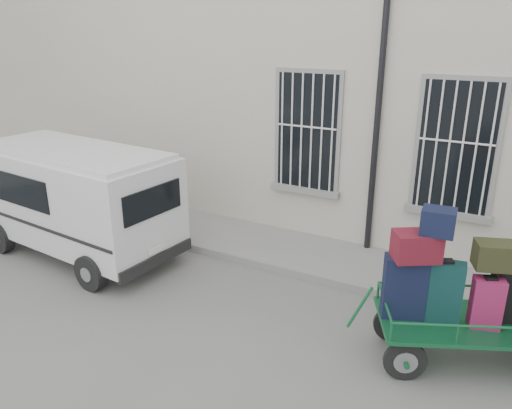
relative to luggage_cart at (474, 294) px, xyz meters
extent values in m
plane|color=slate|center=(-3.06, -0.35, -1.00)|extent=(80.00, 80.00, 0.00)
cube|color=beige|center=(-3.06, 5.15, 2.00)|extent=(24.00, 5.00, 6.00)
cylinder|color=black|center=(-2.11, 2.57, 1.80)|extent=(0.11, 0.11, 5.60)
cube|color=black|center=(-3.46, 2.63, 1.25)|extent=(1.20, 0.08, 2.20)
cube|color=gray|center=(-3.46, 2.61, 0.09)|extent=(1.45, 0.22, 0.12)
cube|color=black|center=(-0.76, 2.63, 1.25)|extent=(1.20, 0.08, 2.20)
cube|color=gray|center=(-0.76, 2.61, 0.09)|extent=(1.45, 0.22, 0.12)
cube|color=gray|center=(-3.06, 1.85, -0.92)|extent=(24.00, 1.70, 0.15)
cylinder|color=black|center=(-0.61, -0.75, -0.73)|extent=(0.52, 0.29, 0.54)
cylinder|color=gray|center=(-0.61, -0.75, -0.73)|extent=(0.31, 0.21, 0.30)
cylinder|color=black|center=(-0.95, 0.00, -0.73)|extent=(0.52, 0.29, 0.54)
cylinder|color=gray|center=(-0.95, 0.00, -0.73)|extent=(0.31, 0.21, 0.30)
cube|color=#155D31|center=(0.05, 0.01, -0.40)|extent=(2.61, 1.98, 0.05)
cylinder|color=#155D31|center=(-1.27, -0.60, -0.24)|extent=(0.30, 0.17, 0.61)
cube|color=black|center=(-0.80, -0.31, 0.04)|extent=(0.59, 0.45, 0.84)
cube|color=black|center=(-0.80, -0.31, 0.48)|extent=(0.25, 0.21, 0.03)
cube|color=#0E3234|center=(-0.38, -0.19, 0.03)|extent=(0.55, 0.30, 0.82)
cube|color=black|center=(-0.38, -0.19, 0.46)|extent=(0.24, 0.19, 0.03)
cube|color=#8C194A|center=(0.15, -0.06, -0.05)|extent=(0.41, 0.32, 0.66)
cube|color=black|center=(0.15, -0.06, 0.30)|extent=(0.18, 0.16, 0.03)
cube|color=black|center=(0.41, 0.27, 0.00)|extent=(0.54, 0.46, 0.76)
cube|color=maroon|center=(-0.71, -0.33, 0.64)|extent=(0.66, 0.60, 0.36)
cube|color=#282C16|center=(0.17, 0.07, 0.55)|extent=(0.59, 0.48, 0.33)
cube|color=black|center=(-0.50, -0.27, 0.98)|extent=(0.42, 0.34, 0.32)
cube|color=white|center=(-6.97, -0.04, 0.17)|extent=(4.16, 2.08, 1.65)
cube|color=white|center=(-6.97, -0.04, 1.03)|extent=(3.97, 1.92, 0.09)
cube|color=black|center=(-8.96, 0.13, 0.49)|extent=(0.30, 1.52, 0.69)
cube|color=black|center=(-7.59, -0.86, 0.45)|extent=(2.01, 0.21, 0.57)
cube|color=black|center=(-4.96, -0.21, 0.45)|extent=(0.15, 1.28, 0.50)
cube|color=black|center=(-4.97, -0.21, -0.60)|extent=(0.24, 1.70, 0.20)
cube|color=white|center=(-4.93, -0.21, -0.39)|extent=(0.06, 0.39, 0.11)
cylinder|color=black|center=(-8.37, -0.77, -0.69)|extent=(0.64, 0.25, 0.62)
cylinder|color=black|center=(-8.22, 0.91, -0.69)|extent=(0.64, 0.25, 0.62)
cylinder|color=black|center=(-5.72, -0.99, -0.69)|extent=(0.64, 0.25, 0.62)
cylinder|color=black|center=(-5.58, 0.69, -0.69)|extent=(0.64, 0.25, 0.62)
camera|label=1|loc=(0.27, -6.14, 3.18)|focal=35.00mm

